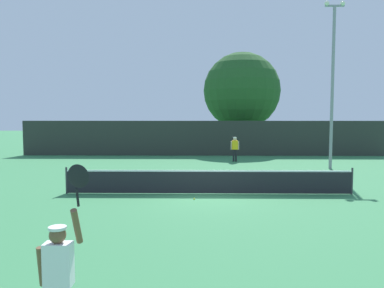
{
  "coord_description": "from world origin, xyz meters",
  "views": [
    {
      "loc": [
        -0.41,
        -15.11,
        3.18
      ],
      "look_at": [
        -0.7,
        2.54,
        1.82
      ],
      "focal_mm": 35.56,
      "sensor_mm": 36.0,
      "label": 1
    }
  ],
  "objects_px": {
    "parked_car_near": "(275,139)",
    "player_serving": "(60,266)",
    "large_tree": "(242,91)",
    "tennis_ball": "(194,199)",
    "light_pole": "(333,76)",
    "player_receiving": "(235,147)"
  },
  "relations": [
    {
      "from": "player_serving",
      "to": "player_receiving",
      "type": "bearing_deg",
      "value": 77.97
    },
    {
      "from": "player_receiving",
      "to": "large_tree",
      "type": "bearing_deg",
      "value": -99.31
    },
    {
      "from": "parked_car_near",
      "to": "large_tree",
      "type": "bearing_deg",
      "value": -141.68
    },
    {
      "from": "tennis_ball",
      "to": "light_pole",
      "type": "height_order",
      "value": "light_pole"
    },
    {
      "from": "player_serving",
      "to": "parked_car_near",
      "type": "bearing_deg",
      "value": 73.61
    },
    {
      "from": "parked_car_near",
      "to": "player_serving",
      "type": "bearing_deg",
      "value": -106.11
    },
    {
      "from": "player_receiving",
      "to": "large_tree",
      "type": "xyz_separation_m",
      "value": [
        1.39,
        8.48,
        4.28
      ]
    },
    {
      "from": "player_serving",
      "to": "parked_car_near",
      "type": "relative_size",
      "value": 0.59
    },
    {
      "from": "light_pole",
      "to": "parked_car_near",
      "type": "height_order",
      "value": "light_pole"
    },
    {
      "from": "tennis_ball",
      "to": "parked_car_near",
      "type": "bearing_deg",
      "value": 71.64
    },
    {
      "from": "player_receiving",
      "to": "player_serving",
      "type": "bearing_deg",
      "value": 77.97
    },
    {
      "from": "large_tree",
      "to": "parked_car_near",
      "type": "distance_m",
      "value": 6.44
    },
    {
      "from": "player_serving",
      "to": "player_receiving",
      "type": "relative_size",
      "value": 1.5
    },
    {
      "from": "light_pole",
      "to": "player_receiving",
      "type": "bearing_deg",
      "value": 148.72
    },
    {
      "from": "tennis_ball",
      "to": "light_pole",
      "type": "distance_m",
      "value": 12.82
    },
    {
      "from": "player_receiving",
      "to": "tennis_ball",
      "type": "bearing_deg",
      "value": 77.3
    },
    {
      "from": "large_tree",
      "to": "tennis_ball",
      "type": "bearing_deg",
      "value": -101.29
    },
    {
      "from": "large_tree",
      "to": "parked_car_near",
      "type": "relative_size",
      "value": 2.07
    },
    {
      "from": "player_serving",
      "to": "light_pole",
      "type": "bearing_deg",
      "value": 60.76
    },
    {
      "from": "parked_car_near",
      "to": "tennis_ball",
      "type": "bearing_deg",
      "value": -108.08
    },
    {
      "from": "player_serving",
      "to": "large_tree",
      "type": "distance_m",
      "value": 30.01
    },
    {
      "from": "light_pole",
      "to": "large_tree",
      "type": "height_order",
      "value": "light_pole"
    }
  ]
}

